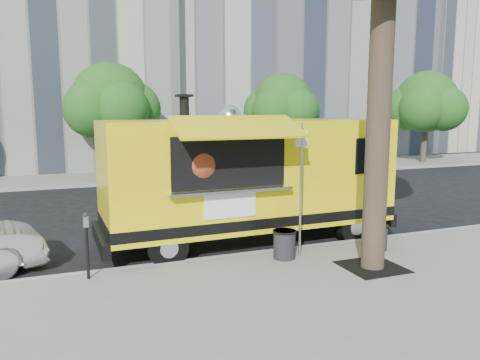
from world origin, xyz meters
The scene contains 15 objects.
ground centered at (0.00, 0.00, 0.00)m, with size 120.00×120.00×0.00m, color black.
sidewalk centered at (0.00, -4.00, 0.07)m, with size 60.00×6.00×0.15m, color gray.
curb centered at (0.00, -0.93, 0.07)m, with size 60.00×0.14×0.16m, color #999993.
far_sidewalk centered at (0.00, 13.50, 0.07)m, with size 60.00×5.00×0.15m, color gray.
building_mid centered at (12.00, 23.00, 10.00)m, with size 20.00×14.00×20.00m, color #9F9B94.
building_right centered at (30.00, 24.00, 8.00)m, with size 16.00×12.00×16.00m, color beige.
tree_well centered at (2.60, -2.80, 0.15)m, with size 1.20×1.20×0.02m, color black.
far_tree_b centered at (-1.00, 12.70, 3.83)m, with size 3.60×3.60×5.50m.
far_tree_c centered at (8.00, 12.40, 3.72)m, with size 3.24×3.24×5.21m.
far_tree_d centered at (18.00, 12.60, 3.89)m, with size 3.78×3.78×5.64m.
sign_post centered at (1.55, -1.55, 1.85)m, with size 0.28×0.06×3.00m.
parking_meter centered at (-3.00, -1.35, 0.98)m, with size 0.11×0.11×1.33m.
food_truck centered at (1.03, 0.26, 1.77)m, with size 7.63×3.64×3.76m.
trash_bin_left centered at (1.15, -1.58, 0.49)m, with size 0.53×0.53×0.64m.
trash_bin_right centered at (3.50, -1.78, 0.47)m, with size 0.49×0.49×0.59m.
Camera 1 is at (-3.40, -10.59, 3.43)m, focal length 35.00 mm.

